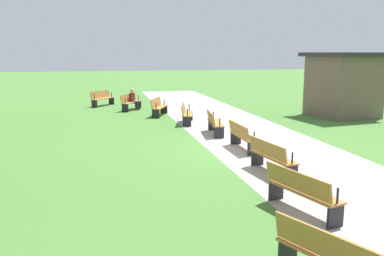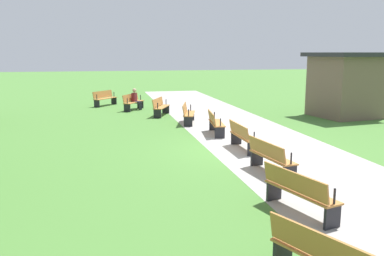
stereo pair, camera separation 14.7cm
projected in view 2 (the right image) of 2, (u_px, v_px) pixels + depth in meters
name	position (u px, v px, depth m)	size (l,w,h in m)	color
ground_plane	(244.00, 150.00, 13.29)	(120.00, 120.00, 0.00)	#477A33
path_paving	(272.00, 148.00, 13.50)	(41.55, 4.31, 0.01)	#A39E99
bench_0	(105.00, 98.00, 24.25)	(1.67, 1.47, 0.89)	#B27538
bench_1	(133.00, 102.00, 22.45)	(1.75, 1.31, 0.89)	#B27538
bench_2	(160.00, 106.00, 20.40)	(1.80, 1.13, 0.89)	#B27538
bench_3	(188.00, 113.00, 18.15)	(1.82, 0.92, 0.89)	#B27538
bench_4	(215.00, 122.00, 15.73)	(1.81, 0.70, 0.89)	#B27538
bench_5	(242.00, 136.00, 13.19)	(1.76, 0.47, 0.89)	#B27538
bench_6	(270.00, 156.00, 10.57)	(1.81, 0.70, 0.89)	#B27538
bench_7	(299.00, 191.00, 7.93)	(1.82, 0.92, 0.89)	#B27538
person_seated	(136.00, 98.00, 22.47)	(0.53, 0.60, 1.20)	maroon
kiosk	(346.00, 84.00, 19.90)	(3.61, 3.62, 3.17)	brown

